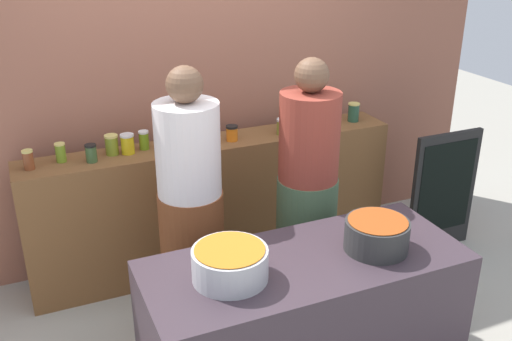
{
  "coord_description": "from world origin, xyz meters",
  "views": [
    {
      "loc": [
        -1.26,
        -2.57,
        2.43
      ],
      "look_at": [
        0.0,
        0.35,
        1.05
      ],
      "focal_mm": 41.03,
      "sensor_mm": 36.0,
      "label": 1
    }
  ],
  "objects_px": {
    "preserve_jar_9": "(232,133)",
    "preserve_jar_11": "(290,122)",
    "preserve_jar_7": "(185,134)",
    "cook_in_cap": "(307,201)",
    "cooking_pot_center": "(377,235)",
    "preserve_jar_1": "(61,152)",
    "preserve_jar_4": "(128,144)",
    "preserve_jar_12": "(308,118)",
    "preserve_jar_8": "(199,135)",
    "cook_with_tongs": "(191,216)",
    "cooking_pot_left": "(230,264)",
    "preserve_jar_10": "(283,127)",
    "preserve_jar_2": "(91,153)",
    "preserve_jar_0": "(28,160)",
    "preserve_jar_13": "(354,112)",
    "preserve_jar_3": "(112,145)",
    "preserve_jar_6": "(165,141)",
    "chalkboard_sign": "(444,191)",
    "preserve_jar_5": "(144,140)"
  },
  "relations": [
    {
      "from": "cooking_pot_left",
      "to": "cook_in_cap",
      "type": "height_order",
      "value": "cook_in_cap"
    },
    {
      "from": "preserve_jar_1",
      "to": "preserve_jar_9",
      "type": "relative_size",
      "value": 1.14
    },
    {
      "from": "preserve_jar_11",
      "to": "cooking_pot_center",
      "type": "relative_size",
      "value": 0.34
    },
    {
      "from": "preserve_jar_2",
      "to": "preserve_jar_12",
      "type": "distance_m",
      "value": 1.62
    },
    {
      "from": "preserve_jar_7",
      "to": "preserve_jar_8",
      "type": "distance_m",
      "value": 0.1
    },
    {
      "from": "preserve_jar_8",
      "to": "preserve_jar_10",
      "type": "relative_size",
      "value": 0.82
    },
    {
      "from": "preserve_jar_11",
      "to": "preserve_jar_12",
      "type": "xyz_separation_m",
      "value": [
        0.16,
        0.02,
        0.01
      ]
    },
    {
      "from": "preserve_jar_12",
      "to": "chalkboard_sign",
      "type": "relative_size",
      "value": 0.13
    },
    {
      "from": "preserve_jar_9",
      "to": "preserve_jar_12",
      "type": "xyz_separation_m",
      "value": [
        0.65,
        0.07,
        0.01
      ]
    },
    {
      "from": "preserve_jar_1",
      "to": "preserve_jar_2",
      "type": "xyz_separation_m",
      "value": [
        0.18,
        -0.08,
        -0.0
      ]
    },
    {
      "from": "preserve_jar_3",
      "to": "preserve_jar_10",
      "type": "xyz_separation_m",
      "value": [
        1.21,
        -0.1,
        -0.01
      ]
    },
    {
      "from": "preserve_jar_10",
      "to": "preserve_jar_2",
      "type": "bearing_deg",
      "value": 179.22
    },
    {
      "from": "preserve_jar_9",
      "to": "preserve_jar_4",
      "type": "bearing_deg",
      "value": 176.27
    },
    {
      "from": "preserve_jar_4",
      "to": "preserve_jar_0",
      "type": "bearing_deg",
      "value": -177.89
    },
    {
      "from": "cooking_pot_center",
      "to": "preserve_jar_10",
      "type": "bearing_deg",
      "value": 85.02
    },
    {
      "from": "preserve_jar_1",
      "to": "cooking_pot_center",
      "type": "height_order",
      "value": "preserve_jar_1"
    },
    {
      "from": "preserve_jar_2",
      "to": "cooking_pot_center",
      "type": "bearing_deg",
      "value": -48.85
    },
    {
      "from": "preserve_jar_0",
      "to": "preserve_jar_3",
      "type": "bearing_deg",
      "value": 5.12
    },
    {
      "from": "preserve_jar_9",
      "to": "chalkboard_sign",
      "type": "bearing_deg",
      "value": -16.92
    },
    {
      "from": "preserve_jar_6",
      "to": "cook_in_cap",
      "type": "bearing_deg",
      "value": -43.83
    },
    {
      "from": "preserve_jar_0",
      "to": "preserve_jar_9",
      "type": "distance_m",
      "value": 1.35
    },
    {
      "from": "preserve_jar_0",
      "to": "preserve_jar_5",
      "type": "relative_size",
      "value": 0.98
    },
    {
      "from": "preserve_jar_11",
      "to": "chalkboard_sign",
      "type": "bearing_deg",
      "value": -26.11
    },
    {
      "from": "preserve_jar_4",
      "to": "cook_with_tongs",
      "type": "height_order",
      "value": "cook_with_tongs"
    },
    {
      "from": "preserve_jar_8",
      "to": "preserve_jar_9",
      "type": "distance_m",
      "value": 0.23
    },
    {
      "from": "preserve_jar_4",
      "to": "preserve_jar_10",
      "type": "distance_m",
      "value": 1.11
    },
    {
      "from": "preserve_jar_9",
      "to": "preserve_jar_11",
      "type": "distance_m",
      "value": 0.49
    },
    {
      "from": "cooking_pot_left",
      "to": "cook_with_tongs",
      "type": "relative_size",
      "value": 0.22
    },
    {
      "from": "cooking_pot_left",
      "to": "cook_in_cap",
      "type": "bearing_deg",
      "value": 41.25
    },
    {
      "from": "preserve_jar_1",
      "to": "cook_in_cap",
      "type": "bearing_deg",
      "value": -28.19
    },
    {
      "from": "preserve_jar_9",
      "to": "cook_with_tongs",
      "type": "bearing_deg",
      "value": -130.4
    },
    {
      "from": "preserve_jar_4",
      "to": "preserve_jar_7",
      "type": "bearing_deg",
      "value": 5.12
    },
    {
      "from": "chalkboard_sign",
      "to": "preserve_jar_10",
      "type": "bearing_deg",
      "value": 159.04
    },
    {
      "from": "preserve_jar_4",
      "to": "cook_with_tongs",
      "type": "relative_size",
      "value": 0.08
    },
    {
      "from": "preserve_jar_13",
      "to": "preserve_jar_11",
      "type": "bearing_deg",
      "value": 177.77
    },
    {
      "from": "preserve_jar_7",
      "to": "cook_in_cap",
      "type": "xyz_separation_m",
      "value": [
        0.56,
        -0.76,
        -0.28
      ]
    },
    {
      "from": "preserve_jar_1",
      "to": "preserve_jar_11",
      "type": "relative_size",
      "value": 1.1
    },
    {
      "from": "preserve_jar_3",
      "to": "preserve_jar_11",
      "type": "xyz_separation_m",
      "value": [
        1.31,
        -0.02,
        -0.01
      ]
    },
    {
      "from": "preserve_jar_0",
      "to": "cooking_pot_left",
      "type": "height_order",
      "value": "preserve_jar_0"
    },
    {
      "from": "preserve_jar_0",
      "to": "preserve_jar_7",
      "type": "distance_m",
      "value": 1.04
    },
    {
      "from": "cook_with_tongs",
      "to": "cook_in_cap",
      "type": "distance_m",
      "value": 0.75
    },
    {
      "from": "cooking_pot_center",
      "to": "preserve_jar_0",
      "type": "bearing_deg",
      "value": 138.19
    },
    {
      "from": "cooking_pot_center",
      "to": "cook_in_cap",
      "type": "xyz_separation_m",
      "value": [
        -0.01,
        0.74,
        -0.14
      ]
    },
    {
      "from": "chalkboard_sign",
      "to": "cooking_pot_center",
      "type": "bearing_deg",
      "value": -143.81
    },
    {
      "from": "preserve_jar_4",
      "to": "preserve_jar_13",
      "type": "bearing_deg",
      "value": -0.55
    },
    {
      "from": "preserve_jar_9",
      "to": "cook_with_tongs",
      "type": "distance_m",
      "value": 0.82
    },
    {
      "from": "preserve_jar_13",
      "to": "preserve_jar_9",
      "type": "bearing_deg",
      "value": -178.28
    },
    {
      "from": "preserve_jar_0",
      "to": "preserve_jar_6",
      "type": "relative_size",
      "value": 1.06
    },
    {
      "from": "preserve_jar_1",
      "to": "cook_in_cap",
      "type": "xyz_separation_m",
      "value": [
        1.4,
        -0.75,
        -0.28
      ]
    },
    {
      "from": "preserve_jar_0",
      "to": "preserve_jar_3",
      "type": "height_order",
      "value": "preserve_jar_3"
    }
  ]
}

